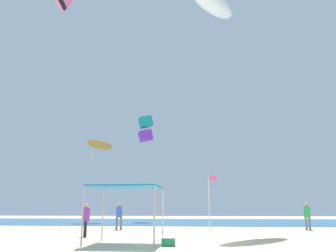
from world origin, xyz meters
TOP-DOWN VIEW (x-y plane):
  - ground at (0.00, 0.00)m, footprint 110.00×110.00m
  - ocean_strip at (0.00, 25.34)m, footprint 110.00×21.34m
  - canopy_tent at (-3.07, -0.78)m, footprint 3.08×3.11m
  - person_near_tent at (7.81, 10.09)m, footprint 0.46×0.46m
  - person_leftmost at (-5.75, 9.31)m, footprint 0.51×0.45m
  - person_central at (-6.11, 2.82)m, footprint 0.43×0.46m
  - banner_flag at (0.87, 7.84)m, footprint 0.61×0.06m
  - cooler_box at (-1.05, -1.71)m, footprint 0.57×0.37m
  - kite_box_teal at (-6.72, 26.78)m, footprint 2.15×1.99m
  - kite_inflatable_white at (1.58, 10.99)m, footprint 4.88×5.66m
  - kite_delta_orange at (-11.58, 23.36)m, footprint 4.22×4.23m

SIDE VIEW (x-z plane):
  - ground at x=0.00m, z-range -0.10..0.00m
  - ocean_strip at x=0.00m, z-range 0.00..0.03m
  - cooler_box at x=-1.05m, z-range 0.00..0.35m
  - person_central at x=-6.11m, z-range 0.16..1.96m
  - person_leftmost at x=-5.75m, z-range 0.17..2.07m
  - person_near_tent at x=7.81m, z-range 0.17..2.08m
  - banner_flag at x=0.87m, z-range 0.38..4.10m
  - canopy_tent at x=-3.07m, z-range 1.13..3.65m
  - kite_delta_orange at x=-11.58m, z-range 7.65..10.44m
  - kite_box_teal at x=-6.72m, z-range 9.66..13.08m
  - kite_inflatable_white at x=1.58m, z-range 17.84..20.01m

